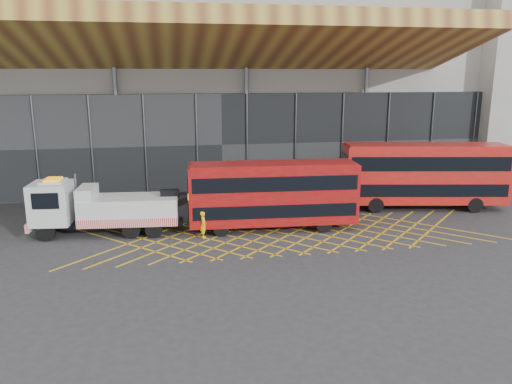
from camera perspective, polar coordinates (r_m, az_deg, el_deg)
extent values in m
plane|color=#2B2B2E|center=(29.80, -5.20, -5.40)|extent=(120.00, 120.00, 0.00)
cube|color=gold|center=(29.82, -14.47, -5.76)|extent=(7.16, 7.16, 0.01)
cube|color=gold|center=(29.82, -14.47, -5.76)|extent=(7.16, 7.16, 0.01)
cube|color=gold|center=(29.73, -11.39, -5.65)|extent=(7.16, 7.16, 0.01)
cube|color=gold|center=(29.73, -11.39, -5.65)|extent=(7.16, 7.16, 0.01)
cube|color=gold|center=(29.72, -8.29, -5.53)|extent=(7.16, 7.16, 0.01)
cube|color=gold|center=(29.72, -8.29, -5.53)|extent=(7.16, 7.16, 0.01)
cube|color=gold|center=(29.80, -5.20, -5.38)|extent=(7.16, 7.16, 0.01)
cube|color=gold|center=(29.80, -5.20, -5.38)|extent=(7.16, 7.16, 0.01)
cube|color=gold|center=(29.97, -2.14, -5.23)|extent=(7.16, 7.16, 0.01)
cube|color=gold|center=(29.97, -2.14, -5.23)|extent=(7.16, 7.16, 0.01)
cube|color=gold|center=(30.22, 0.88, -5.06)|extent=(7.16, 7.16, 0.01)
cube|color=gold|center=(30.22, 0.88, -5.06)|extent=(7.16, 7.16, 0.01)
cube|color=gold|center=(30.55, 3.83, -4.88)|extent=(7.16, 7.16, 0.01)
cube|color=gold|center=(30.55, 3.83, -4.88)|extent=(7.16, 7.16, 0.01)
cube|color=gold|center=(30.96, 6.72, -4.69)|extent=(7.16, 7.16, 0.01)
cube|color=gold|center=(30.96, 6.72, -4.69)|extent=(7.16, 7.16, 0.01)
cube|color=gold|center=(31.44, 9.52, -4.50)|extent=(7.16, 7.16, 0.01)
cube|color=gold|center=(31.44, 9.52, -4.50)|extent=(7.16, 7.16, 0.01)
cube|color=gold|center=(32.00, 12.23, -4.30)|extent=(7.16, 7.16, 0.01)
cube|color=gold|center=(32.00, 12.23, -4.30)|extent=(7.16, 7.16, 0.01)
cube|color=gold|center=(32.63, 14.84, -4.10)|extent=(7.16, 7.16, 0.01)
cube|color=gold|center=(32.63, 14.84, -4.10)|extent=(7.16, 7.16, 0.01)
cube|color=gold|center=(33.32, 17.34, -3.91)|extent=(7.16, 7.16, 0.01)
cube|color=gold|center=(33.32, 17.34, -3.91)|extent=(7.16, 7.16, 0.01)
cube|color=gold|center=(34.08, 19.74, -3.71)|extent=(7.16, 7.16, 0.01)
cube|color=gold|center=(34.08, 19.74, -3.71)|extent=(7.16, 7.16, 0.01)
cube|color=gray|center=(47.31, -5.05, 12.71)|extent=(55.00, 14.00, 18.00)
cube|color=black|center=(40.43, -3.96, 5.48)|extent=(55.00, 0.80, 8.00)
cube|color=brown|center=(36.23, -6.77, 16.39)|extent=(40.00, 11.93, 4.07)
cylinder|color=#595B60|center=(40.05, -15.47, 6.40)|extent=(0.36, 0.36, 10.00)
cylinder|color=#595B60|center=(40.37, -1.11, 6.93)|extent=(0.36, 0.36, 10.00)
cylinder|color=#595B60|center=(43.08, 12.25, 7.05)|extent=(0.36, 0.36, 10.00)
cube|color=black|center=(31.77, -16.51, -3.46)|extent=(9.02, 1.66, 0.33)
cube|color=silver|center=(32.19, -22.29, -1.17)|extent=(2.45, 2.54, 2.46)
cube|color=black|center=(32.45, -24.30, -0.48)|extent=(0.21, 2.07, 1.04)
cube|color=red|center=(32.87, -24.07, -3.27)|extent=(0.43, 2.47, 0.52)
cube|color=orange|center=(31.83, -22.19, 1.35)|extent=(0.94, 1.20, 0.11)
cube|color=silver|center=(31.29, -14.24, -1.86)|extent=(6.03, 2.82, 1.51)
cube|color=red|center=(30.30, -14.51, -3.50)|extent=(5.84, 0.53, 0.52)
cube|color=silver|center=(31.51, -18.77, -0.03)|extent=(1.12, 2.34, 0.66)
cube|color=black|center=(30.79, -9.82, -0.16)|extent=(1.17, 0.56, 0.47)
cube|color=black|center=(30.84, -8.04, -0.98)|extent=(2.09, 0.50, 1.02)
cylinder|color=black|center=(31.74, -22.87, -4.27)|extent=(1.06, 0.41, 1.04)
cylinder|color=black|center=(33.55, -21.90, -3.25)|extent=(1.06, 0.41, 1.04)
cylinder|color=black|center=(30.44, -11.58, -4.19)|extent=(1.06, 0.41, 1.04)
cylinder|color=black|center=(32.33, -11.23, -3.12)|extent=(1.06, 0.41, 1.04)
cylinder|color=#595B60|center=(32.63, -19.84, 0.17)|extent=(0.13, 0.13, 2.08)
cube|color=maroon|center=(30.98, 1.96, -0.14)|extent=(10.50, 2.98, 3.66)
cube|color=black|center=(31.19, 1.95, -1.67)|extent=(10.09, 3.02, 0.80)
cube|color=black|center=(30.79, 1.97, 1.38)|extent=(10.09, 3.02, 0.90)
cube|color=black|center=(30.83, -7.67, -1.88)|extent=(0.18, 2.12, 1.23)
cube|color=black|center=(30.44, -7.77, 1.12)|extent=(0.18, 2.12, 0.90)
cube|color=yellow|center=(30.61, -7.74, -0.26)|extent=(0.15, 1.69, 0.33)
cube|color=maroon|center=(30.59, 1.99, 3.25)|extent=(10.28, 2.78, 0.11)
cylinder|color=black|center=(30.14, -3.99, -4.17)|extent=(1.00, 0.34, 0.98)
cylinder|color=black|center=(32.15, -4.19, -3.04)|extent=(1.00, 0.34, 0.98)
cylinder|color=black|center=(31.07, 7.75, -3.72)|extent=(1.00, 0.34, 0.98)
cylinder|color=black|center=(33.03, 6.84, -2.65)|extent=(1.00, 0.34, 0.98)
cube|color=#AD140F|center=(37.73, 18.67, 2.01)|extent=(11.76, 4.59, 4.05)
cube|color=black|center=(37.92, 18.56, 0.60)|extent=(11.32, 4.57, 0.89)
cube|color=black|center=(37.56, 18.78, 3.40)|extent=(11.32, 4.57, 0.99)
cube|color=black|center=(36.46, 9.97, 0.70)|extent=(0.46, 2.32, 1.36)
cube|color=black|center=(36.10, 10.09, 3.53)|extent=(0.46, 2.32, 0.99)
cube|color=yellow|center=(36.25, 10.02, 2.23)|extent=(0.38, 1.85, 0.37)
cube|color=#AD140F|center=(37.40, 18.91, 5.10)|extent=(11.50, 4.34, 0.13)
cylinder|color=black|center=(36.04, 13.52, -1.47)|extent=(1.12, 0.49, 1.09)
cylinder|color=black|center=(38.26, 12.70, -0.56)|extent=(1.12, 0.49, 1.09)
cylinder|color=black|center=(38.31, 23.73, -1.37)|extent=(1.12, 0.49, 1.09)
cylinder|color=black|center=(40.41, 22.41, -0.52)|extent=(1.12, 0.49, 1.09)
imported|color=yellow|center=(29.87, -6.03, -3.72)|extent=(0.39, 0.60, 1.63)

